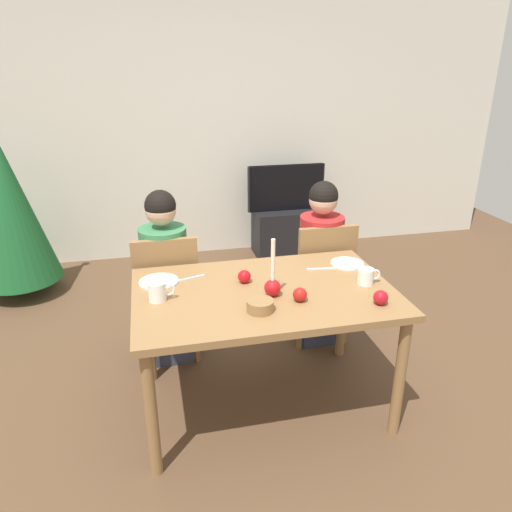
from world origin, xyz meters
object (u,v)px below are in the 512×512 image
(dining_table, at_px, (264,304))
(chair_right, at_px, (321,275))
(person_right_child, at_px, (320,266))
(apple_near_candle, at_px, (300,295))
(christmas_tree, at_px, (8,209))
(bowl_walnuts, at_px, (260,306))
(mug_left, at_px, (158,291))
(person_left_child, at_px, (166,280))
(plate_right, at_px, (347,264))
(mug_right, at_px, (366,276))
(plate_left, at_px, (159,282))
(chair_left, at_px, (167,290))
(apple_by_left_plate, at_px, (244,276))
(tv, at_px, (286,188))
(apple_by_right_mug, at_px, (381,298))
(tv_stand, at_px, (285,232))
(candle_centerpiece, at_px, (273,284))

(dining_table, relative_size, chair_right, 1.56)
(person_right_child, height_order, apple_near_candle, person_right_child)
(christmas_tree, xyz_separation_m, bowl_walnuts, (1.63, -2.13, 0.01))
(chair_right, distance_m, mug_left, 1.30)
(person_left_child, distance_m, mug_left, 0.68)
(plate_right, xyz_separation_m, bowl_walnuts, (-0.65, -0.45, 0.02))
(chair_right, bearing_deg, christmas_tree, 150.10)
(mug_right, bearing_deg, apple_near_candle, -164.36)
(plate_left, distance_m, mug_left, 0.22)
(plate_left, bearing_deg, mug_left, -92.77)
(chair_left, distance_m, apple_by_left_plate, 0.70)
(plate_right, bearing_deg, mug_right, -91.47)
(tv, height_order, mug_left, tv)
(mug_left, height_order, bowl_walnuts, mug_left)
(plate_right, bearing_deg, christmas_tree, 143.67)
(chair_left, bearing_deg, apple_by_left_plate, -49.46)
(christmas_tree, height_order, plate_right, christmas_tree)
(chair_right, relative_size, person_left_child, 0.77)
(apple_near_candle, height_order, apple_by_right_mug, apple_by_right_mug)
(person_left_child, distance_m, christmas_tree, 1.76)
(plate_right, height_order, bowl_walnuts, bowl_walnuts)
(dining_table, relative_size, apple_near_candle, 18.83)
(person_left_child, height_order, bowl_walnuts, person_left_child)
(plate_right, relative_size, apple_by_right_mug, 2.63)
(chair_right, relative_size, tv, 1.14)
(person_left_child, bearing_deg, mug_left, -95.33)
(chair_right, relative_size, mug_right, 6.82)
(tv_stand, distance_m, tv, 0.47)
(tv, relative_size, bowl_walnuts, 5.84)
(apple_by_right_mug, bearing_deg, dining_table, 151.72)
(person_left_child, distance_m, person_right_child, 1.06)
(chair_right, bearing_deg, dining_table, -132.55)
(person_right_child, distance_m, mug_right, 0.72)
(candle_centerpiece, relative_size, plate_left, 1.45)
(plate_right, bearing_deg, tv, 84.04)
(tv_stand, bearing_deg, bowl_walnuts, -108.98)
(plate_right, height_order, apple_by_right_mug, apple_by_right_mug)
(tv, bearing_deg, mug_left, -120.54)
(dining_table, bearing_deg, mug_left, 179.33)
(tv_stand, xyz_separation_m, tv, (0.00, 0.00, 0.47))
(candle_centerpiece, relative_size, plate_right, 1.58)
(plate_left, xyz_separation_m, plate_right, (1.13, 0.01, 0.00))
(tv, height_order, candle_centerpiece, candle_centerpiece)
(person_right_child, height_order, bowl_walnuts, person_right_child)
(apple_by_right_mug, bearing_deg, mug_left, 164.96)
(chair_left, relative_size, candle_centerpiece, 2.84)
(plate_right, bearing_deg, bowl_walnuts, -145.22)
(person_left_child, xyz_separation_m, plate_right, (1.08, -0.41, 0.19))
(person_left_child, bearing_deg, chair_right, -1.75)
(chair_left, distance_m, plate_right, 1.17)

